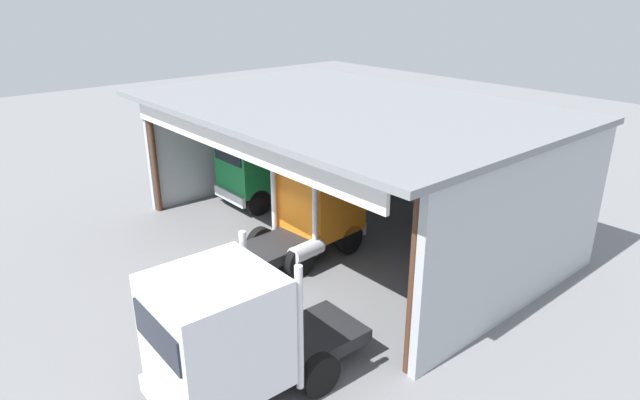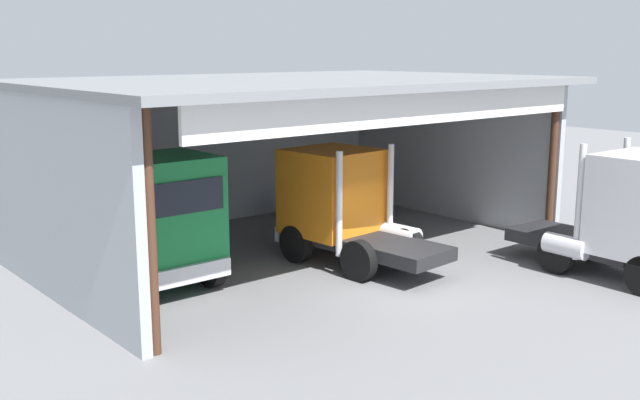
% 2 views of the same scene
% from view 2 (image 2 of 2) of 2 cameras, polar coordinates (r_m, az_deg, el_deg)
% --- Properties ---
extents(ground_plane, '(80.00, 80.00, 0.00)m').
position_cam_2_polar(ground_plane, '(19.20, 6.33, -6.59)').
color(ground_plane, slate).
rests_on(ground_plane, ground).
extents(workshop_shed, '(15.00, 10.25, 5.18)m').
position_cam_2_polar(workshop_shed, '(22.45, -3.64, 5.58)').
color(workshop_shed, '#ADB2B7').
rests_on(workshop_shed, ground).
extents(truck_green_left_bay, '(2.53, 4.43, 3.43)m').
position_cam_2_polar(truck_green_left_bay, '(18.81, -12.46, -1.45)').
color(truck_green_left_bay, '#197F3D').
rests_on(truck_green_left_bay, ground).
extents(truck_orange_right_bay, '(2.71, 5.19, 3.38)m').
position_cam_2_polar(truck_orange_right_bay, '(20.84, 1.69, -0.29)').
color(truck_orange_right_bay, orange).
rests_on(truck_orange_right_bay, ground).
extents(truck_white_center_bay, '(2.62, 5.32, 3.61)m').
position_cam_2_polar(truck_white_center_bay, '(20.75, 23.65, -1.06)').
color(truck_white_center_bay, white).
rests_on(truck_white_center_bay, ground).
extents(oil_drum, '(0.58, 0.58, 0.86)m').
position_cam_2_polar(oil_drum, '(26.43, -2.62, -0.53)').
color(oil_drum, '#194CB2').
rests_on(oil_drum, ground).
extents(tool_cart, '(0.90, 0.60, 1.00)m').
position_cam_2_polar(tool_cart, '(27.74, 0.98, 0.20)').
color(tool_cart, red).
rests_on(tool_cart, ground).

